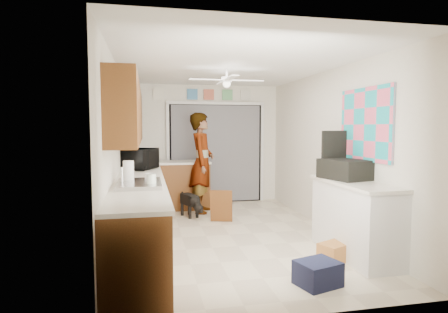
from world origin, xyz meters
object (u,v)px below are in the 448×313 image
cup (150,178)px  cardboard_box (334,252)px  navy_crate (318,273)px  dog (190,204)px  suitcase (345,169)px  paper_towel_roll (129,172)px  man (202,163)px  microwave (140,159)px

cup → cardboard_box: (2.16, -0.64, -0.88)m
navy_crate → dog: dog is taller
suitcase → cardboard_box: (-0.32, -0.37, -0.96)m
cardboard_box → dog: (-1.46, 2.60, 0.12)m
suitcase → cardboard_box: bearing=-144.8°
cardboard_box → dog: 2.98m
suitcase → dog: 2.97m
paper_towel_roll → dog: (0.96, 2.06, -0.85)m
navy_crate → man: 3.69m
cup → man: man is taller
suitcase → dog: suitcase is taller
navy_crate → paper_towel_roll: bearing=149.1°
cup → paper_towel_roll: (-0.25, -0.10, 0.09)m
cup → navy_crate: 2.25m
cardboard_box → navy_crate: size_ratio=0.86×
microwave → suitcase: 3.13m
cup → suitcase: size_ratio=0.22×
cup → dog: size_ratio=0.23×
suitcase → navy_crate: size_ratio=1.46×
microwave → dog: size_ratio=1.03×
suitcase → dog: size_ratio=1.02×
navy_crate → man: man is taller
man → paper_towel_roll: bearing=168.3°
suitcase → navy_crate: 1.59m
cup → dog: (0.70, 1.96, -0.76)m
suitcase → man: size_ratio=0.31×
cardboard_box → man: (-1.18, 2.93, 0.83)m
paper_towel_roll → navy_crate: size_ratio=0.67×
suitcase → man: (-1.50, 2.56, -0.12)m
microwave → paper_towel_roll: 1.53m
microwave → cup: (0.14, -1.43, -0.11)m
navy_crate → microwave: bearing=124.0°
paper_towel_roll → navy_crate: 2.42m
microwave → man: (1.12, 0.86, -0.16)m
cup → man: (0.98, 2.29, -0.05)m
microwave → cup: 1.44m
paper_towel_roll → cardboard_box: 2.66m
cup → microwave: bearing=95.7°
cup → navy_crate: cup is taller
navy_crate → man: bearing=100.9°
microwave → navy_crate: microwave is taller
microwave → cardboard_box: bearing=-107.9°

